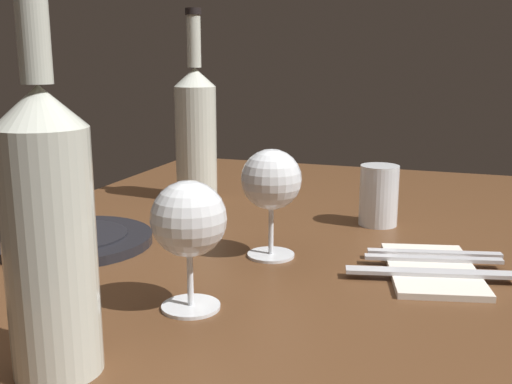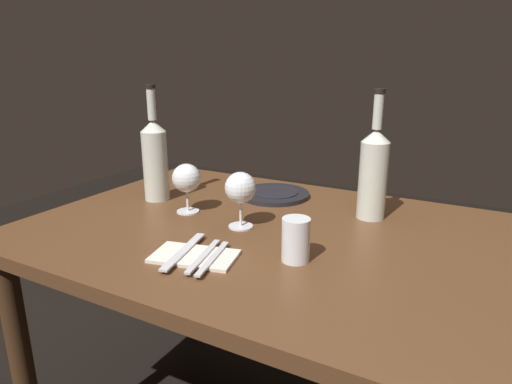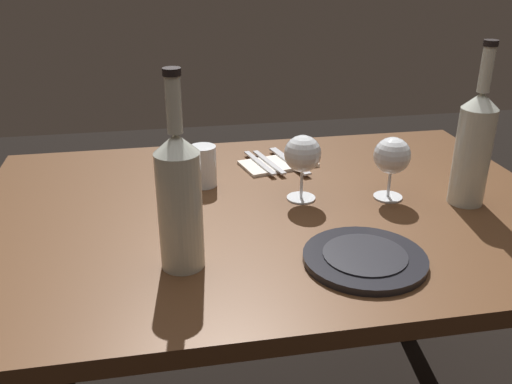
{
  "view_description": "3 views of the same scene",
  "coord_description": "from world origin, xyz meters",
  "px_view_note": "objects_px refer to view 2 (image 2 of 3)",
  "views": [
    {
      "loc": [
        0.85,
        0.27,
        1.02
      ],
      "look_at": [
        -0.06,
        -0.04,
        0.8
      ],
      "focal_mm": 42.64,
      "sensor_mm": 36.0,
      "label": 1
    },
    {
      "loc": [
        -0.5,
        0.99,
        1.18
      ],
      "look_at": [
        0.02,
        0.04,
        0.85
      ],
      "focal_mm": 31.3,
      "sensor_mm": 36.0,
      "label": 2
    },
    {
      "loc": [
        -0.23,
        -1.1,
        1.27
      ],
      "look_at": [
        -0.04,
        -0.04,
        0.79
      ],
      "focal_mm": 39.01,
      "sensor_mm": 36.0,
      "label": 3
    }
  ],
  "objects_px": {
    "fork_inner": "(203,256)",
    "fork_outer": "(213,258)",
    "wine_glass_left": "(240,189)",
    "wine_glass_right": "(187,179)",
    "wine_bottle": "(373,172)",
    "table_knife": "(184,251)",
    "wine_bottle_second": "(155,158)",
    "water_tumbler": "(296,242)",
    "dinner_plate": "(274,194)",
    "folded_napkin": "(194,256)"
  },
  "relations": [
    {
      "from": "folded_napkin",
      "to": "table_knife",
      "type": "relative_size",
      "value": 1.0
    },
    {
      "from": "wine_glass_left",
      "to": "water_tumbler",
      "type": "bearing_deg",
      "value": 150.75
    },
    {
      "from": "folded_napkin",
      "to": "fork_inner",
      "type": "distance_m",
      "value": 0.03
    },
    {
      "from": "folded_napkin",
      "to": "fork_outer",
      "type": "xyz_separation_m",
      "value": [
        -0.05,
        0.0,
        0.01
      ]
    },
    {
      "from": "table_knife",
      "to": "fork_inner",
      "type": "bearing_deg",
      "value": -180.0
    },
    {
      "from": "wine_glass_right",
      "to": "fork_inner",
      "type": "relative_size",
      "value": 0.81
    },
    {
      "from": "wine_glass_left",
      "to": "fork_inner",
      "type": "height_order",
      "value": "wine_glass_left"
    },
    {
      "from": "wine_bottle",
      "to": "fork_inner",
      "type": "height_order",
      "value": "wine_bottle"
    },
    {
      "from": "water_tumbler",
      "to": "folded_napkin",
      "type": "bearing_deg",
      "value": 25.46
    },
    {
      "from": "dinner_plate",
      "to": "wine_bottle",
      "type": "bearing_deg",
      "value": 171.33
    },
    {
      "from": "wine_glass_left",
      "to": "dinner_plate",
      "type": "distance_m",
      "value": 0.31
    },
    {
      "from": "fork_outer",
      "to": "fork_inner",
      "type": "bearing_deg",
      "value": 0.0
    },
    {
      "from": "fork_outer",
      "to": "table_knife",
      "type": "relative_size",
      "value": 0.85
    },
    {
      "from": "folded_napkin",
      "to": "fork_outer",
      "type": "height_order",
      "value": "fork_outer"
    },
    {
      "from": "folded_napkin",
      "to": "wine_bottle_second",
      "type": "bearing_deg",
      "value": -39.45
    },
    {
      "from": "folded_napkin",
      "to": "dinner_plate",
      "type": "bearing_deg",
      "value": -84.35
    },
    {
      "from": "fork_inner",
      "to": "fork_outer",
      "type": "height_order",
      "value": "same"
    },
    {
      "from": "wine_bottle_second",
      "to": "folded_napkin",
      "type": "bearing_deg",
      "value": 140.55
    },
    {
      "from": "folded_napkin",
      "to": "wine_glass_right",
      "type": "bearing_deg",
      "value": -50.41
    },
    {
      "from": "wine_bottle_second",
      "to": "water_tumbler",
      "type": "relative_size",
      "value": 3.61
    },
    {
      "from": "table_knife",
      "to": "wine_glass_right",
      "type": "bearing_deg",
      "value": -54.79
    },
    {
      "from": "dinner_plate",
      "to": "fork_outer",
      "type": "xyz_separation_m",
      "value": [
        -0.1,
        0.51,
        0.0
      ]
    },
    {
      "from": "wine_glass_left",
      "to": "wine_glass_right",
      "type": "height_order",
      "value": "wine_glass_left"
    },
    {
      "from": "wine_glass_right",
      "to": "table_knife",
      "type": "xyz_separation_m",
      "value": [
        -0.17,
        0.25,
        -0.09
      ]
    },
    {
      "from": "fork_inner",
      "to": "table_knife",
      "type": "height_order",
      "value": "same"
    },
    {
      "from": "fork_outer",
      "to": "table_knife",
      "type": "height_order",
      "value": "same"
    },
    {
      "from": "wine_glass_left",
      "to": "wine_bottle",
      "type": "height_order",
      "value": "wine_bottle"
    },
    {
      "from": "water_tumbler",
      "to": "dinner_plate",
      "type": "xyz_separation_m",
      "value": [
        0.26,
        -0.41,
        -0.04
      ]
    },
    {
      "from": "wine_glass_left",
      "to": "table_knife",
      "type": "relative_size",
      "value": 0.73
    },
    {
      "from": "table_knife",
      "to": "folded_napkin",
      "type": "bearing_deg",
      "value": -180.0
    },
    {
      "from": "folded_napkin",
      "to": "fork_inner",
      "type": "xyz_separation_m",
      "value": [
        -0.03,
        0.0,
        0.01
      ]
    },
    {
      "from": "water_tumbler",
      "to": "fork_inner",
      "type": "bearing_deg",
      "value": 28.45
    },
    {
      "from": "dinner_plate",
      "to": "fork_outer",
      "type": "height_order",
      "value": "dinner_plate"
    },
    {
      "from": "wine_bottle_second",
      "to": "fork_inner",
      "type": "relative_size",
      "value": 2.02
    },
    {
      "from": "fork_outer",
      "to": "wine_bottle",
      "type": "bearing_deg",
      "value": -116.51
    },
    {
      "from": "folded_napkin",
      "to": "wine_glass_left",
      "type": "bearing_deg",
      "value": -88.45
    },
    {
      "from": "water_tumbler",
      "to": "folded_napkin",
      "type": "relative_size",
      "value": 0.47
    },
    {
      "from": "fork_inner",
      "to": "water_tumbler",
      "type": "bearing_deg",
      "value": -151.55
    },
    {
      "from": "wine_bottle",
      "to": "dinner_plate",
      "type": "relative_size",
      "value": 1.57
    },
    {
      "from": "folded_napkin",
      "to": "fork_inner",
      "type": "height_order",
      "value": "fork_inner"
    },
    {
      "from": "wine_bottle_second",
      "to": "dinner_plate",
      "type": "distance_m",
      "value": 0.4
    },
    {
      "from": "wine_bottle",
      "to": "fork_outer",
      "type": "distance_m",
      "value": 0.53
    },
    {
      "from": "wine_glass_left",
      "to": "fork_inner",
      "type": "relative_size",
      "value": 0.85
    },
    {
      "from": "wine_glass_right",
      "to": "wine_glass_left",
      "type": "bearing_deg",
      "value": 171.25
    },
    {
      "from": "wine_bottle_second",
      "to": "table_knife",
      "type": "relative_size",
      "value": 1.72
    },
    {
      "from": "water_tumbler",
      "to": "fork_inner",
      "type": "xyz_separation_m",
      "value": [
        0.18,
        0.1,
        -0.03
      ]
    },
    {
      "from": "water_tumbler",
      "to": "table_knife",
      "type": "bearing_deg",
      "value": 22.57
    },
    {
      "from": "dinner_plate",
      "to": "fork_outer",
      "type": "distance_m",
      "value": 0.52
    },
    {
      "from": "wine_bottle_second",
      "to": "fork_inner",
      "type": "bearing_deg",
      "value": 142.39
    },
    {
      "from": "wine_glass_left",
      "to": "fork_outer",
      "type": "xyz_separation_m",
      "value": [
        -0.06,
        0.22,
        -0.1
      ]
    }
  ]
}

